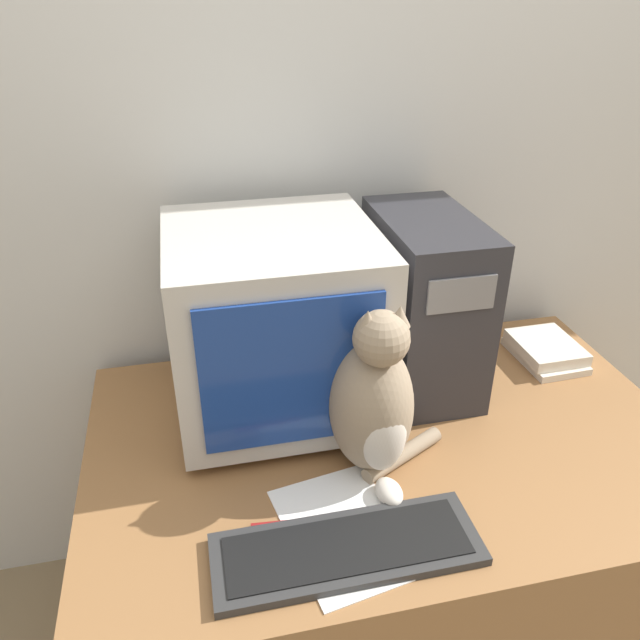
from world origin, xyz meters
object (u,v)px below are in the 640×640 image
crt_monitor (275,322)px  pen (292,522)px  cat (374,402)px  book_stack (546,351)px  keyboard (347,549)px  computer_tower (423,303)px

crt_monitor → pen: size_ratio=2.92×
cat → book_stack: bearing=22.6°
crt_monitor → book_stack: crt_monitor is taller
cat → book_stack: 0.67m
book_stack → pen: size_ratio=1.37×
keyboard → cat: 0.28m
computer_tower → book_stack: (0.37, 0.01, -0.19)m
computer_tower → book_stack: 0.41m
computer_tower → cat: computer_tower is taller
cat → book_stack: (0.58, 0.30, -0.14)m
computer_tower → crt_monitor: bearing=-174.2°
keyboard → cat: size_ratio=1.25×
crt_monitor → keyboard: (0.05, -0.47, -0.22)m
pen → cat: bearing=32.6°
book_stack → pen: 0.88m
book_stack → cat: bearing=-152.9°
computer_tower → pen: computer_tower is taller
pen → crt_monitor: bearing=84.7°
keyboard → book_stack: book_stack is taller
crt_monitor → book_stack: 0.77m
computer_tower → cat: (-0.21, -0.29, -0.05)m
crt_monitor → cat: 0.31m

